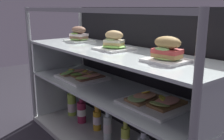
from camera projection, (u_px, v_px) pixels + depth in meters
The scene contains 15 objects.
case_frame at pixel (130, 73), 1.69m from camera, with size 1.55×0.51×0.94m.
riser_lower_tier at pixel (112, 118), 1.67m from camera, with size 1.49×0.44×0.37m.
shelf_lower_glass at pixel (112, 90), 1.62m from camera, with size 1.51×0.46×0.02m, color silver.
riser_upper_tier at pixel (112, 71), 1.59m from camera, with size 1.49×0.44×0.24m.
shelf_upper_glass at pixel (112, 51), 1.56m from camera, with size 1.51×0.46×0.02m, color silver.
plated_roll_sandwich_mid_right at pixel (79, 36), 1.92m from camera, with size 0.18×0.18×0.12m.
plated_roll_sandwich_center at pixel (114, 43), 1.56m from camera, with size 0.20×0.20×0.12m.
plated_roll_sandwich_left_of_center at pixel (167, 52), 1.20m from camera, with size 0.19×0.19×0.13m.
open_sandwich_tray_center at pixel (82, 76), 1.86m from camera, with size 0.34×0.29×0.06m.
open_sandwich_tray_right_of_center at pixel (154, 102), 1.35m from camera, with size 0.34×0.29×0.07m.
juice_bottle_back_right at pixel (72, 104), 2.15m from camera, with size 0.07×0.07×0.24m.
juice_bottle_near_post at pixel (82, 112), 2.01m from camera, with size 0.07×0.07×0.22m.
juice_bottle_front_left_end at pixel (97, 119), 1.89m from camera, with size 0.06×0.06×0.20m.
juice_bottle_back_left at pixel (108, 127), 1.75m from camera, with size 0.06×0.06×0.22m.
juice_bottle_front_middle at pixel (125, 139), 1.61m from camera, with size 0.06×0.06×0.22m.
Camera 1 is at (1.21, -0.96, 0.94)m, focal length 40.32 mm.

